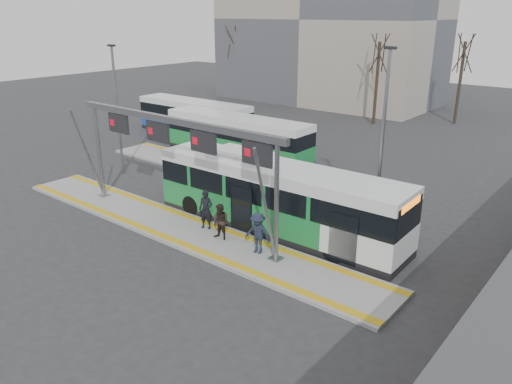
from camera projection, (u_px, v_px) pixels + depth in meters
ground at (180, 230)px, 23.81m from camera, size 120.00×120.00×0.00m
platform_main at (180, 229)px, 23.79m from camera, size 22.00×3.00×0.15m
platform_second at (230, 173)px, 31.99m from camera, size 20.00×3.00×0.15m
tactile_main at (180, 227)px, 23.76m from camera, size 22.00×2.65×0.02m
tactile_second at (241, 167)px, 32.80m from camera, size 20.00×0.35×0.02m
gantry at (174, 140)px, 22.73m from camera, size 13.00×1.68×5.20m
apartment_block at (330, 17)px, 55.20m from camera, size 24.50×12.50×18.40m
hero_bus at (276, 198)px, 23.37m from camera, size 12.78×2.97×3.50m
bg_bus_green at (237, 137)px, 35.41m from camera, size 11.61×2.56×2.90m
bg_bus_blue at (194, 118)px, 41.71m from camera, size 10.91×2.54×2.84m
passenger_a at (206, 210)px, 23.36m from camera, size 0.80×0.67×1.88m
passenger_b at (221, 222)px, 22.25m from camera, size 0.84×0.67×1.66m
passenger_c at (258, 233)px, 20.97m from camera, size 1.27×0.86×1.81m
tree_left at (379, 54)px, 43.98m from camera, size 1.40×1.40×8.27m
tree_mid at (464, 54)px, 44.08m from camera, size 1.40×1.40×8.29m
tree_far at (233, 42)px, 57.53m from camera, size 1.40×1.40×8.52m
lamp_west at (117, 108)px, 30.74m from camera, size 0.50×0.25×7.98m
lamp_east at (382, 140)px, 22.08m from camera, size 0.50×0.25×8.47m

